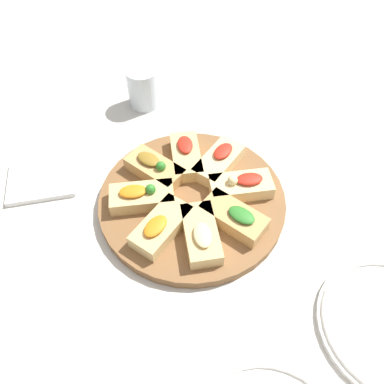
{
  "coord_description": "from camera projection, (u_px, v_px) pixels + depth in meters",
  "views": [
    {
      "loc": [
        0.19,
        0.42,
        0.61
      ],
      "look_at": [
        0.0,
        0.0,
        0.04
      ],
      "focal_mm": 35.0,
      "sensor_mm": 36.0,
      "label": 1
    }
  ],
  "objects": [
    {
      "name": "focaccia_slice_5",
      "position": [
        142.0,
        196.0,
        0.73
      ],
      "size": [
        0.14,
        0.09,
        0.05
      ],
      "color": "#DBB775",
      "rests_on": "serving_board"
    },
    {
      "name": "focaccia_slice_7",
      "position": [
        201.0,
        234.0,
        0.68
      ],
      "size": [
        0.09,
        0.13,
        0.04
      ],
      "color": "#DBB775",
      "rests_on": "serving_board"
    },
    {
      "name": "focaccia_slice_2",
      "position": [
        219.0,
        161.0,
        0.79
      ],
      "size": [
        0.14,
        0.11,
        0.04
      ],
      "color": "#E5C689",
      "rests_on": "serving_board"
    },
    {
      "name": "ground_plane",
      "position": [
        192.0,
        203.0,
        0.77
      ],
      "size": [
        3.0,
        3.0,
        0.0
      ],
      "primitive_type": "plane",
      "color": "beige"
    },
    {
      "name": "water_glass",
      "position": [
        143.0,
        88.0,
        0.93
      ],
      "size": [
        0.08,
        0.08,
        0.1
      ],
      "primitive_type": "cylinder",
      "color": "silver",
      "rests_on": "ground_plane"
    },
    {
      "name": "focaccia_slice_0",
      "position": [
        234.0,
        217.0,
        0.7
      ],
      "size": [
        0.11,
        0.14,
        0.04
      ],
      "color": "tan",
      "rests_on": "serving_board"
    },
    {
      "name": "napkin_stack",
      "position": [
        42.0,
        179.0,
        0.8
      ],
      "size": [
        0.16,
        0.15,
        0.01
      ],
      "primitive_type": "cube",
      "rotation": [
        0.0,
        0.0,
        -0.23
      ],
      "color": "white",
      "rests_on": "ground_plane"
    },
    {
      "name": "focaccia_slice_1",
      "position": [
        241.0,
        186.0,
        0.75
      ],
      "size": [
        0.14,
        0.09,
        0.05
      ],
      "color": "#E5C689",
      "rests_on": "serving_board"
    },
    {
      "name": "serving_board",
      "position": [
        192.0,
        200.0,
        0.76
      ],
      "size": [
        0.37,
        0.37,
        0.02
      ],
      "primitive_type": "cylinder",
      "color": "brown",
      "rests_on": "ground_plane"
    },
    {
      "name": "focaccia_slice_3",
      "position": [
        186.0,
        155.0,
        0.8
      ],
      "size": [
        0.09,
        0.14,
        0.04
      ],
      "color": "#DBB775",
      "rests_on": "serving_board"
    },
    {
      "name": "focaccia_slice_6",
      "position": [
        161.0,
        226.0,
        0.69
      ],
      "size": [
        0.14,
        0.11,
        0.04
      ],
      "color": "#DBB775",
      "rests_on": "serving_board"
    },
    {
      "name": "focaccia_slice_4",
      "position": [
        155.0,
        168.0,
        0.77
      ],
      "size": [
        0.11,
        0.14,
        0.05
      ],
      "color": "tan",
      "rests_on": "serving_board"
    }
  ]
}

